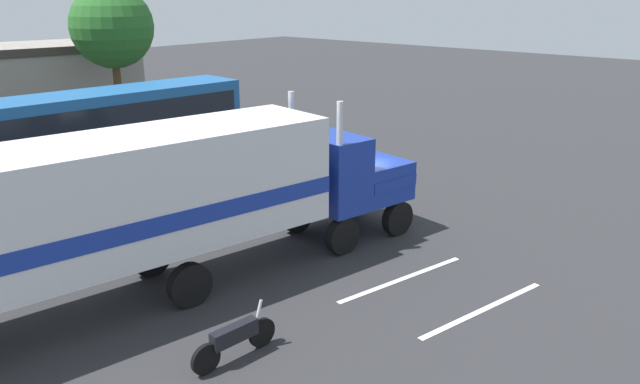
{
  "coord_description": "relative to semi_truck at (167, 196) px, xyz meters",
  "views": [
    {
      "loc": [
        -14.32,
        -11.59,
        7.4
      ],
      "look_at": [
        -0.96,
        -0.13,
        1.6
      ],
      "focal_mm": 34.79,
      "sensor_mm": 36.0,
      "label": 1
    }
  ],
  "objects": [
    {
      "name": "tree_right",
      "position": [
        11.16,
        20.03,
        2.8
      ],
      "size": [
        4.65,
        4.65,
        7.67
      ],
      "color": "brown",
      "rests_on": "ground_plane"
    },
    {
      "name": "semi_truck",
      "position": [
        0.0,
        0.0,
        0.0
      ],
      "size": [
        14.38,
        4.97,
        4.5
      ],
      "color": "#193399",
      "rests_on": "ground_plane"
    },
    {
      "name": "parked_bus",
      "position": [
        5.4,
        10.92,
        -0.46
      ],
      "size": [
        11.18,
        3.51,
        3.4
      ],
      "color": "#1E5999",
      "rests_on": "ground_plane"
    },
    {
      "name": "motorcycle",
      "position": [
        -1.15,
        -3.64,
        -2.04
      ],
      "size": [
        2.11,
        0.33,
        1.12
      ],
      "color": "black",
      "rests_on": "ground_plane"
    },
    {
      "name": "ground_plane",
      "position": [
        5.78,
        -0.71,
        -2.52
      ],
      "size": [
        120.0,
        120.0,
        0.0
      ],
      "primitive_type": "plane",
      "color": "#2D2D30"
    },
    {
      "name": "person_bystander",
      "position": [
        -1.11,
        2.69,
        -1.63
      ],
      "size": [
        0.39,
        0.48,
        1.63
      ],
      "color": "#2D3347",
      "rests_on": "ground_plane"
    },
    {
      "name": "lane_stripe_near",
      "position": [
        4.28,
        -4.21,
        -2.52
      ],
      "size": [
        4.34,
        1.08,
        0.01
      ],
      "primitive_type": "cube",
      "rotation": [
        0.0,
        0.0,
        -0.21
      ],
      "color": "silver",
      "rests_on": "ground_plane"
    },
    {
      "name": "lane_stripe_mid",
      "position": [
        4.16,
        -6.63,
        -2.52
      ],
      "size": [
        4.34,
        1.06,
        0.01
      ],
      "primitive_type": "cube",
      "rotation": [
        0.0,
        0.0,
        -0.21
      ],
      "color": "silver",
      "rests_on": "ground_plane"
    }
  ]
}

